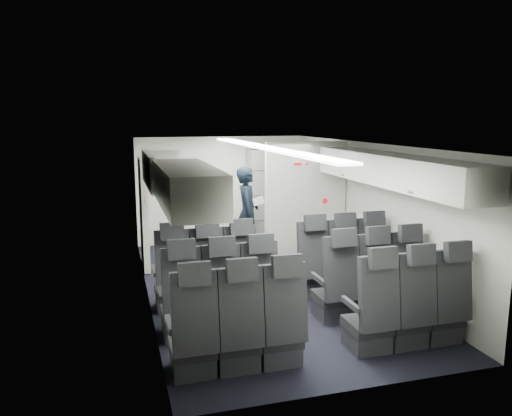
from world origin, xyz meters
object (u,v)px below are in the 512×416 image
galley_unit (270,196)px  carry_on_bag (164,174)px  seat_row_rear (327,322)px  flight_attendant (247,213)px  boarding_door (144,212)px  seat_row_mid (297,294)px  seat_row_front (274,272)px

galley_unit → carry_on_bag: bearing=-131.0°
seat_row_rear → carry_on_bag: bearing=121.9°
galley_unit → flight_attendant: bearing=-124.2°
boarding_door → carry_on_bag: carry_on_bag is taller
flight_attendant → seat_row_mid: bearing=-168.5°
seat_row_front → carry_on_bag: (-1.44, 0.51, 1.37)m
galley_unit → boarding_door: (-2.59, -1.17, 0.00)m
seat_row_mid → seat_row_rear: 0.90m
seat_row_rear → flight_attendant: size_ratio=1.99×
boarding_door → flight_attendant: bearing=1.0°
seat_row_front → carry_on_bag: size_ratio=8.22×
carry_on_bag → flight_attendant: bearing=37.7°
seat_row_mid → carry_on_bag: 2.43m
seat_row_mid → carry_on_bag: size_ratio=8.22×
seat_row_rear → carry_on_bag: size_ratio=8.22×
boarding_door → seat_row_mid: bearing=-61.2°
seat_row_front → boarding_door: 2.71m
boarding_door → carry_on_bag: (0.20, -1.58, 0.82)m
seat_row_front → galley_unit: galley_unit is taller
seat_row_rear → galley_unit: (0.95, 5.05, 0.55)m
carry_on_bag → seat_row_mid: bearing=-51.7°
flight_attendant → carry_on_bag: carry_on_bag is taller
seat_row_front → seat_row_rear: bearing=-90.0°
galley_unit → flight_attendant: (-0.77, -1.14, -0.11)m
carry_on_bag → seat_row_rear: bearing=-65.4°
carry_on_bag → galley_unit: bearing=41.8°
seat_row_front → galley_unit: size_ratio=1.75×
seat_row_mid → flight_attendant: bearing=86.6°
seat_row_mid → galley_unit: galley_unit is taller
galley_unit → boarding_door: galley_unit is taller
seat_row_mid → galley_unit: 4.30m
flight_attendant → carry_on_bag: (-1.61, -1.61, 0.93)m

